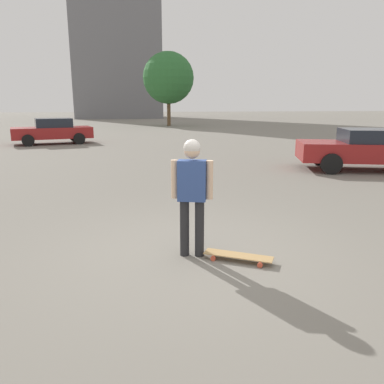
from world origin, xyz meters
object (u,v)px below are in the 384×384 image
at_px(car_parked_far, 53,131).
at_px(person, 192,187).
at_px(skateboard, 238,256).
at_px(car_parked_near, 371,148).

bearing_deg(car_parked_far, person, 91.34).
relative_size(skateboard, car_parked_far, 0.21).
relative_size(skateboard, car_parked_near, 0.19).
bearing_deg(person, car_parked_near, 57.34).
bearing_deg(person, skateboard, -10.09).
bearing_deg(car_parked_near, person, 58.31).
xyz_separation_m(person, skateboard, (-0.57, 0.31, -0.92)).
height_order(skateboard, car_parked_near, car_parked_near).
height_order(person, skateboard, person).
xyz_separation_m(skateboard, car_parked_near, (-6.47, -6.03, 0.63)).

